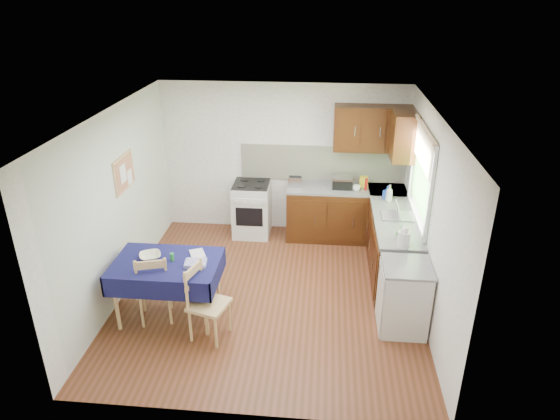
# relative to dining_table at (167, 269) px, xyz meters

# --- Properties ---
(floor) EXTENTS (4.20, 4.20, 0.00)m
(floor) POSITION_rel_dining_table_xyz_m (1.21, 0.57, -0.68)
(floor) COLOR #512C15
(floor) RESTS_ON ground
(ceiling) EXTENTS (4.00, 4.20, 0.02)m
(ceiling) POSITION_rel_dining_table_xyz_m (1.21, 0.57, 1.82)
(ceiling) COLOR white
(ceiling) RESTS_ON wall_back
(wall_back) EXTENTS (4.00, 0.02, 2.50)m
(wall_back) POSITION_rel_dining_table_xyz_m (1.21, 2.67, 0.57)
(wall_back) COLOR silver
(wall_back) RESTS_ON ground
(wall_front) EXTENTS (4.00, 0.02, 2.50)m
(wall_front) POSITION_rel_dining_table_xyz_m (1.21, -1.53, 0.57)
(wall_front) COLOR silver
(wall_front) RESTS_ON ground
(wall_left) EXTENTS (0.02, 4.20, 2.50)m
(wall_left) POSITION_rel_dining_table_xyz_m (-0.79, 0.57, 0.57)
(wall_left) COLOR silver
(wall_left) RESTS_ON ground
(wall_right) EXTENTS (0.02, 4.20, 2.50)m
(wall_right) POSITION_rel_dining_table_xyz_m (3.21, 0.57, 0.57)
(wall_right) COLOR silver
(wall_right) RESTS_ON ground
(base_cabinets) EXTENTS (1.90, 2.30, 0.86)m
(base_cabinets) POSITION_rel_dining_table_xyz_m (2.57, 1.83, -0.25)
(base_cabinets) COLOR #341309
(base_cabinets) RESTS_ON ground
(worktop_back) EXTENTS (1.90, 0.60, 0.04)m
(worktop_back) POSITION_rel_dining_table_xyz_m (2.26, 2.37, 0.20)
(worktop_back) COLOR slate
(worktop_back) RESTS_ON base_cabinets
(worktop_right) EXTENTS (0.60, 1.70, 0.04)m
(worktop_right) POSITION_rel_dining_table_xyz_m (2.91, 1.22, 0.20)
(worktop_right) COLOR slate
(worktop_right) RESTS_ON base_cabinets
(worktop_corner) EXTENTS (0.60, 0.60, 0.04)m
(worktop_corner) POSITION_rel_dining_table_xyz_m (2.91, 2.37, 0.20)
(worktop_corner) COLOR slate
(worktop_corner) RESTS_ON base_cabinets
(splashback) EXTENTS (2.70, 0.02, 0.60)m
(splashback) POSITION_rel_dining_table_xyz_m (1.86, 2.66, 0.52)
(splashback) COLOR white
(splashback) RESTS_ON wall_back
(upper_cabinets) EXTENTS (1.20, 0.85, 0.70)m
(upper_cabinets) POSITION_rel_dining_table_xyz_m (2.73, 2.37, 1.17)
(upper_cabinets) COLOR #341309
(upper_cabinets) RESTS_ON wall_back
(stove) EXTENTS (0.60, 0.61, 0.92)m
(stove) POSITION_rel_dining_table_xyz_m (0.71, 2.37, -0.23)
(stove) COLOR silver
(stove) RESTS_ON ground
(window) EXTENTS (0.04, 1.48, 1.26)m
(window) POSITION_rel_dining_table_xyz_m (3.18, 1.27, 0.97)
(window) COLOR #2F5A25
(window) RESTS_ON wall_right
(fridge) EXTENTS (0.58, 0.60, 0.89)m
(fridge) POSITION_rel_dining_table_xyz_m (2.91, 0.02, -0.24)
(fridge) COLOR silver
(fridge) RESTS_ON ground
(corkboard) EXTENTS (0.04, 0.62, 0.47)m
(corkboard) POSITION_rel_dining_table_xyz_m (-0.76, 0.87, 0.91)
(corkboard) COLOR tan
(corkboard) RESTS_ON wall_left
(dining_table) EXTENTS (1.30, 0.88, 0.79)m
(dining_table) POSITION_rel_dining_table_xyz_m (0.00, 0.00, 0.00)
(dining_table) COLOR #0F103E
(dining_table) RESTS_ON ground
(chair_far) EXTENTS (0.52, 0.52, 0.95)m
(chair_far) POSITION_rel_dining_table_xyz_m (-0.15, -0.11, -0.18)
(chair_far) COLOR tan
(chair_far) RESTS_ON ground
(chair_near) EXTENTS (0.52, 0.52, 0.95)m
(chair_near) POSITION_rel_dining_table_xyz_m (0.55, -0.35, -0.18)
(chair_near) COLOR tan
(chair_near) RESTS_ON ground
(toaster) EXTENTS (0.23, 0.14, 0.18)m
(toaster) POSITION_rel_dining_table_xyz_m (1.43, 2.36, 0.30)
(toaster) COLOR #B2B2B6
(toaster) RESTS_ON worktop_back
(sandwich_press) EXTENTS (0.31, 0.27, 0.18)m
(sandwich_press) POSITION_rel_dining_table_xyz_m (2.18, 2.37, 0.31)
(sandwich_press) COLOR black
(sandwich_press) RESTS_ON worktop_back
(sauce_bottle) EXTENTS (0.04, 0.04, 0.20)m
(sauce_bottle) POSITION_rel_dining_table_xyz_m (2.56, 2.30, 0.31)
(sauce_bottle) COLOR red
(sauce_bottle) RESTS_ON worktop_back
(yellow_packet) EXTENTS (0.15, 0.13, 0.17)m
(yellow_packet) POSITION_rel_dining_table_xyz_m (2.53, 2.44, 0.30)
(yellow_packet) COLOR yellow
(yellow_packet) RESTS_ON worktop_back
(dish_rack) EXTENTS (0.44, 0.34, 0.21)m
(dish_rack) POSITION_rel_dining_table_xyz_m (2.94, 1.34, 0.24)
(dish_rack) COLOR gray
(dish_rack) RESTS_ON worktop_right
(kettle) EXTENTS (0.16, 0.16, 0.27)m
(kettle) POSITION_rel_dining_table_xyz_m (2.91, 0.47, 0.34)
(kettle) COLOR silver
(kettle) RESTS_ON worktop_right
(cup) EXTENTS (0.15, 0.15, 0.09)m
(cup) POSITION_rel_dining_table_xyz_m (2.41, 2.25, 0.26)
(cup) COLOR white
(cup) RESTS_ON worktop_back
(soap_bottle_a) EXTENTS (0.11, 0.11, 0.26)m
(soap_bottle_a) POSITION_rel_dining_table_xyz_m (2.87, 1.88, 0.35)
(soap_bottle_a) COLOR silver
(soap_bottle_a) RESTS_ON worktop_right
(soap_bottle_b) EXTENTS (0.13, 0.13, 0.21)m
(soap_bottle_b) POSITION_rel_dining_table_xyz_m (2.85, 1.97, 0.32)
(soap_bottle_b) COLOR blue
(soap_bottle_b) RESTS_ON worktop_right
(soap_bottle_c) EXTENTS (0.17, 0.17, 0.16)m
(soap_bottle_c) POSITION_rel_dining_table_xyz_m (2.90, 0.69, 0.30)
(soap_bottle_c) COLOR #248727
(soap_bottle_c) RESTS_ON worktop_right
(plate_bowl) EXTENTS (0.35, 0.35, 0.06)m
(plate_bowl) POSITION_rel_dining_table_xyz_m (-0.22, 0.06, 0.14)
(plate_bowl) COLOR beige
(plate_bowl) RESTS_ON dining_table
(book) EXTENTS (0.26, 0.29, 0.02)m
(book) POSITION_rel_dining_table_xyz_m (0.26, 0.18, 0.11)
(book) COLOR white
(book) RESTS_ON dining_table
(spice_jar) EXTENTS (0.05, 0.05, 0.10)m
(spice_jar) POSITION_rel_dining_table_xyz_m (0.07, 0.04, 0.15)
(spice_jar) COLOR #258731
(spice_jar) RESTS_ON dining_table
(tea_towel) EXTENTS (0.28, 0.23, 0.05)m
(tea_towel) POSITION_rel_dining_table_xyz_m (0.38, -0.04, 0.13)
(tea_towel) COLOR #282993
(tea_towel) RESTS_ON dining_table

